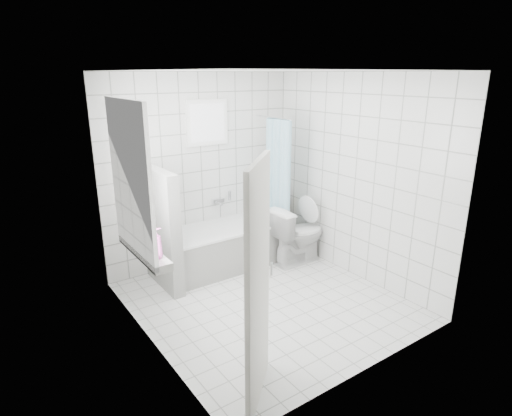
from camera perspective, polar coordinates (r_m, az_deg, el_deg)
ground at (r=5.17m, az=1.31°, el=-12.35°), size 3.00×3.00×0.00m
ceiling at (r=4.48m, az=1.55°, el=17.84°), size 3.00×3.00×0.00m
wall_back at (r=5.90m, az=-7.27°, el=4.91°), size 2.80×0.02×2.60m
wall_front at (r=3.63m, az=15.62°, el=-3.74°), size 2.80×0.02×2.60m
wall_left at (r=4.03m, az=-14.84°, el=-1.53°), size 0.02×3.00×2.60m
wall_right at (r=5.58m, az=13.11°, el=3.86°), size 0.02×3.00×2.60m
window_left at (r=4.23m, az=-16.03°, el=3.52°), size 0.01×0.90×1.40m
window_back at (r=5.80m, az=-6.42°, el=11.24°), size 0.50×0.01×0.50m
window_sill at (r=4.48m, az=-14.69°, el=-5.61°), size 0.18×1.02×0.08m
door at (r=3.34m, az=0.27°, el=-10.61°), size 0.60×0.58×2.00m
bathtub at (r=5.95m, az=-4.17°, el=-5.11°), size 1.70×0.77×0.58m
partition_wall at (r=5.36m, az=-12.43°, el=-2.81°), size 0.15×0.85×1.50m
tiled_ledge at (r=6.73m, az=2.85°, el=-2.47°), size 0.40×0.24×0.55m
toilet at (r=6.04m, az=5.59°, el=-3.53°), size 0.82×0.47×0.83m
curtain_rod at (r=5.94m, az=2.30°, el=11.96°), size 0.02×0.80×0.02m
shower_curtain at (r=5.99m, az=2.94°, el=3.26°), size 0.14×0.48×1.78m
tub_faucet at (r=6.08m, az=-5.10°, el=0.98°), size 0.18×0.06×0.06m
sill_bottles at (r=4.37m, az=-14.52°, el=-3.71°), size 0.18×0.76×0.33m
ledge_bottles at (r=6.59m, az=3.17°, el=0.62°), size 0.16×0.17×0.23m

